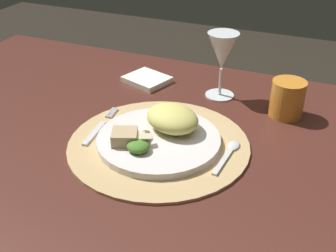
{
  "coord_description": "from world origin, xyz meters",
  "views": [
    {
      "loc": [
        0.34,
        -0.73,
        1.21
      ],
      "look_at": [
        0.02,
        0.01,
        0.74
      ],
      "focal_mm": 45.61,
      "sensor_mm": 36.0,
      "label": 1
    }
  ],
  "objects": [
    {
      "name": "pasta_serving",
      "position": [
        0.04,
        0.0,
        0.77
      ],
      "size": [
        0.15,
        0.14,
        0.05
      ],
      "primitive_type": "ellipsoid",
      "rotation": [
        0.0,
        0.0,
        2.7
      ],
      "color": "#D7CD67",
      "rests_on": "dinner_plate"
    },
    {
      "name": "salad_greens",
      "position": [
        0.0,
        -0.09,
        0.75
      ],
      "size": [
        0.06,
        0.09,
        0.02
      ],
      "color": "#486434",
      "rests_on": "dinner_plate"
    },
    {
      "name": "amber_tumbler",
      "position": [
        0.25,
        0.19,
        0.76
      ],
      "size": [
        0.08,
        0.08,
        0.09
      ],
      "primitive_type": "cylinder",
      "color": "orange",
      "rests_on": "dining_table"
    },
    {
      "name": "dining_table",
      "position": [
        0.0,
        0.0,
        0.57
      ],
      "size": [
        1.47,
        0.83,
        0.72
      ],
      "color": "#4C241C",
      "rests_on": "ground"
    },
    {
      "name": "spoon",
      "position": [
        0.17,
        -0.02,
        0.73
      ],
      "size": [
        0.02,
        0.13,
        0.01
      ],
      "color": "silver",
      "rests_on": "placemat"
    },
    {
      "name": "wine_glass",
      "position": [
        0.07,
        0.23,
        0.84
      ],
      "size": [
        0.08,
        0.08,
        0.17
      ],
      "color": "silver",
      "rests_on": "dining_table"
    },
    {
      "name": "bread_piece",
      "position": [
        -0.03,
        -0.09,
        0.75
      ],
      "size": [
        0.07,
        0.06,
        0.03
      ],
      "primitive_type": "cube",
      "rotation": [
        0.0,
        0.0,
        3.53
      ],
      "color": "tan",
      "rests_on": "dinner_plate"
    },
    {
      "name": "dinner_plate",
      "position": [
        0.02,
        -0.04,
        0.73
      ],
      "size": [
        0.26,
        0.26,
        0.01
      ],
      "primitive_type": "cylinder",
      "color": "silver",
      "rests_on": "placemat"
    },
    {
      "name": "placemat",
      "position": [
        0.02,
        -0.04,
        0.72
      ],
      "size": [
        0.38,
        0.38,
        0.01
      ],
      "primitive_type": "cylinder",
      "color": "tan",
      "rests_on": "dining_table"
    },
    {
      "name": "fork",
      "position": [
        -0.12,
        -0.04,
        0.73
      ],
      "size": [
        0.03,
        0.17,
        0.0
      ],
      "color": "silver",
      "rests_on": "placemat"
    },
    {
      "name": "napkin",
      "position": [
        -0.14,
        0.24,
        0.73
      ],
      "size": [
        0.14,
        0.13,
        0.01
      ],
      "primitive_type": "cube",
      "rotation": [
        0.0,
        0.0,
        -0.32
      ],
      "color": "white",
      "rests_on": "dining_table"
    }
  ]
}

